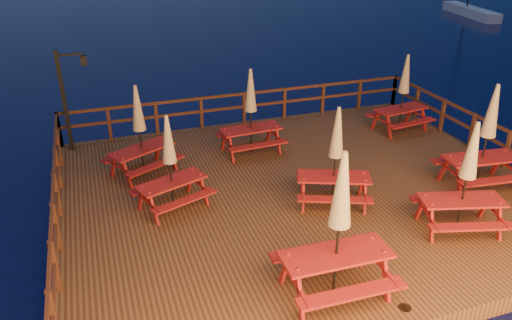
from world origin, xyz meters
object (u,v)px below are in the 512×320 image
object	(u,v)px
picnic_table_0	(251,110)
picnic_table_2	(487,135)
picnic_table_1	(339,224)
lamp_post	(68,91)
sailboat	(470,12)

from	to	relation	value
picnic_table_0	picnic_table_2	xyz separation A→B (m)	(4.91, -3.91, 0.11)
picnic_table_0	picnic_table_1	bearing A→B (deg)	-98.13
lamp_post	picnic_table_2	size ratio (longest dim) A/B	1.09
lamp_post	picnic_table_2	xyz separation A→B (m)	(9.79, -5.86, -0.37)
sailboat	picnic_table_0	size ratio (longest dim) A/B	3.84
picnic_table_2	sailboat	bearing A→B (deg)	56.77
picnic_table_0	lamp_post	bearing A→B (deg)	154.65
sailboat	picnic_table_0	world-z (taller)	sailboat
lamp_post	picnic_table_1	xyz separation A→B (m)	(4.38, -8.34, -0.30)
lamp_post	sailboat	world-z (taller)	sailboat
sailboat	lamp_post	bearing A→B (deg)	-139.35
picnic_table_0	sailboat	bearing A→B (deg)	34.46
picnic_table_0	picnic_table_1	xyz separation A→B (m)	(-0.51, -6.39, 0.18)
sailboat	picnic_table_1	distance (m)	34.80
picnic_table_1	sailboat	bearing A→B (deg)	47.20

